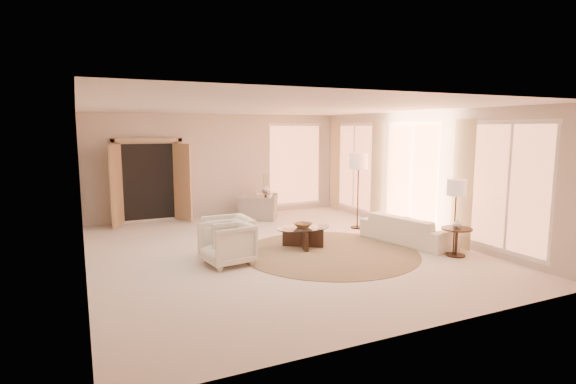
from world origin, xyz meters
name	(u,v)px	position (x,y,z in m)	size (l,w,h in m)	color
room	(278,181)	(0.00, 0.00, 1.40)	(7.04, 8.04, 2.83)	silver
windows_right	(414,175)	(3.45, 0.10, 1.35)	(0.10, 6.40, 2.40)	#FF9766
window_back_corner	(295,165)	(2.30, 3.95, 1.35)	(1.70, 0.10, 2.40)	#FF9766
curtains_right	(388,174)	(3.40, 1.00, 1.30)	(0.06, 5.20, 2.60)	#C8B588
french_doors	(149,182)	(-1.90, 3.82, 1.07)	(1.95, 0.66, 2.16)	tan
area_rug	(330,252)	(0.84, -0.58, 0.01)	(3.47, 3.47, 0.01)	#493B27
sofa	(408,229)	(2.74, -0.60, 0.30)	(2.03, 0.79, 0.59)	white
armchair_left	(228,235)	(-1.04, 0.00, 0.42)	(0.82, 0.77, 0.84)	white
armchair_right	(227,242)	(-1.20, -0.46, 0.41)	(0.80, 0.75, 0.82)	white
accent_chair	(258,203)	(0.77, 3.08, 0.44)	(1.00, 0.65, 0.88)	gray
coffee_table	(303,235)	(0.56, 0.02, 0.26)	(1.43, 1.43, 0.41)	black
end_table	(457,237)	(2.90, -1.79, 0.37)	(0.57, 0.57, 0.54)	black
side_table	(266,202)	(1.13, 3.40, 0.41)	(0.58, 0.58, 0.67)	black
floor_lamp_near	(359,165)	(2.56, 1.03, 1.55)	(0.44, 0.44, 1.83)	black
floor_lamp_far	(456,191)	(2.90, -1.73, 1.24)	(0.35, 0.35, 1.46)	black
bowl	(303,225)	(0.56, 0.02, 0.46)	(0.35, 0.35, 0.09)	brown
end_vase	(457,224)	(2.90, -1.79, 0.63)	(0.17, 0.17, 0.18)	silver
side_vase	(266,188)	(1.13, 3.40, 0.78)	(0.22, 0.22, 0.22)	silver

